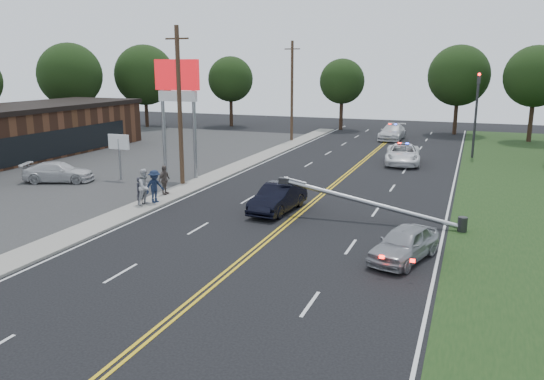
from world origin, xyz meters
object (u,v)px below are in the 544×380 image
at_px(traffic_signal, 476,108).
at_px(fallen_streetlight, 379,205).
at_px(small_sign, 119,146).
at_px(utility_pole_mid, 180,106).
at_px(bystander_a, 140,191).
at_px(emergency_a, 403,154).
at_px(bystander_b, 145,187).
at_px(parked_car, 59,172).
at_px(crashed_sedan, 278,198).
at_px(bystander_c, 155,186).
at_px(waiting_sedan, 404,244).
at_px(utility_pole_far, 292,91).
at_px(emergency_b, 392,132).
at_px(bystander_d, 164,180).
at_px(pylon_sign, 177,90).

distance_m(traffic_signal, fallen_streetlight, 22.62).
height_order(small_sign, utility_pole_mid, utility_pole_mid).
height_order(fallen_streetlight, bystander_a, fallen_streetlight).
bearing_deg(bystander_a, emergency_a, -20.90).
bearing_deg(emergency_a, bystander_b, -128.57).
bearing_deg(parked_car, crashed_sedan, -117.24).
bearing_deg(parked_car, bystander_c, -127.85).
xyz_separation_m(waiting_sedan, parked_car, (-23.46, 6.75, -0.02)).
height_order(utility_pole_far, crashed_sedan, utility_pole_far).
relative_size(traffic_signal, bystander_b, 3.53).
bearing_deg(traffic_signal, utility_pole_mid, -134.20).
relative_size(parked_car, emergency_b, 0.83).
relative_size(bystander_b, bystander_c, 1.09).
height_order(fallen_streetlight, bystander_d, fallen_streetlight).
distance_m(traffic_signal, waiting_sedan, 27.10).
bearing_deg(crashed_sedan, parked_car, 178.61).
bearing_deg(small_sign, waiting_sedan, -23.67).
height_order(bystander_b, bystander_c, bystander_b).
relative_size(fallen_streetlight, emergency_b, 1.71).
bearing_deg(utility_pole_far, bystander_a, -88.79).
distance_m(traffic_signal, bystander_d, 27.18).
height_order(traffic_signal, bystander_d, traffic_signal).
xyz_separation_m(emergency_b, bystander_b, (-8.65, -32.26, 0.32)).
distance_m(waiting_sedan, bystander_d, 15.78).
bearing_deg(bystander_d, crashed_sedan, -93.11).
height_order(parked_car, bystander_b, bystander_b).
relative_size(waiting_sedan, bystander_c, 2.18).
bearing_deg(waiting_sedan, bystander_c, -177.91).
height_order(utility_pole_far, bystander_a, utility_pole_far).
distance_m(crashed_sedan, waiting_sedan, 8.77).
bearing_deg(bystander_b, emergency_b, -3.61).
xyz_separation_m(traffic_signal, utility_pole_mid, (-17.50, -18.00, 0.88)).
height_order(utility_pole_far, emergency_a, utility_pole_far).
bearing_deg(pylon_sign, bystander_d, -69.80).
relative_size(pylon_sign, emergency_b, 1.46).
bearing_deg(small_sign, emergency_b, 61.98).
xyz_separation_m(small_sign, utility_pole_far, (4.80, 22.00, 2.75)).
relative_size(utility_pole_far, parked_car, 2.19).
bearing_deg(bystander_d, bystander_b, -169.78).
xyz_separation_m(emergency_b, bystander_a, (-8.91, -32.37, 0.09)).
relative_size(fallen_streetlight, bystander_a, 6.13).
bearing_deg(crashed_sedan, bystander_b, -162.46).
xyz_separation_m(small_sign, utility_pole_mid, (4.80, 0.00, 2.75)).
bearing_deg(bystander_a, utility_pole_far, 12.80).
distance_m(emergency_b, bystander_a, 33.57).
bearing_deg(pylon_sign, bystander_b, -73.83).
xyz_separation_m(small_sign, bystander_a, (5.38, -5.51, -1.45)).
distance_m(fallen_streetlight, utility_pole_mid, 14.58).
xyz_separation_m(waiting_sedan, bystander_c, (-14.14, 3.94, 0.36)).
height_order(fallen_streetlight, crashed_sedan, fallen_streetlight).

